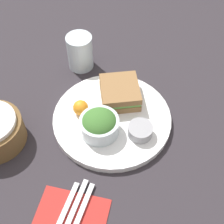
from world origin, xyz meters
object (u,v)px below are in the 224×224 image
(salad_bowl, at_px, (99,124))
(drink_glass, at_px, (80,52))
(plate, at_px, (112,119))
(knife, at_px, (70,219))
(dressing_cup, at_px, (140,131))
(fork, at_px, (77,222))
(sandwich, at_px, (120,92))
(spoon, at_px, (62,217))

(salad_bowl, height_order, drink_glass, drink_glass)
(plate, relative_size, knife, 1.62)
(dressing_cup, distance_m, fork, 0.27)
(plate, xyz_separation_m, sandwich, (0.07, -0.01, 0.03))
(plate, distance_m, fork, 0.30)
(sandwich, xyz_separation_m, drink_glass, (0.13, 0.15, 0.01))
(dressing_cup, bearing_deg, drink_glass, 44.54)
(salad_bowl, bearing_deg, plate, -21.06)
(sandwich, relative_size, knife, 0.71)
(plate, xyz_separation_m, dressing_cup, (-0.04, -0.08, 0.02))
(plate, height_order, sandwich, sandwich)
(fork, relative_size, knife, 0.95)
(drink_glass, height_order, fork, drink_glass)
(plate, bearing_deg, salad_bowl, 158.94)
(drink_glass, bearing_deg, plate, -143.07)
(plate, height_order, dressing_cup, dressing_cup)
(dressing_cup, relative_size, spoon, 0.38)
(salad_bowl, distance_m, knife, 0.24)
(salad_bowl, xyz_separation_m, spoon, (-0.24, 0.03, -0.04))
(sandwich, bearing_deg, drink_glass, 50.63)
(fork, bearing_deg, sandwich, -177.16)
(dressing_cup, distance_m, drink_glass, 0.33)
(salad_bowl, distance_m, spoon, 0.24)
(drink_glass, height_order, knife, drink_glass)
(dressing_cup, relative_size, drink_glass, 0.58)
(sandwich, relative_size, dressing_cup, 2.19)
(salad_bowl, xyz_separation_m, dressing_cup, (0.01, -0.11, -0.01))
(salad_bowl, distance_m, fork, 0.25)
(plate, relative_size, sandwich, 2.27)
(sandwich, distance_m, fork, 0.37)
(sandwich, xyz_separation_m, spoon, (-0.36, 0.05, -0.04))
(knife, bearing_deg, dressing_cup, 161.51)
(plate, bearing_deg, drink_glass, 36.93)
(drink_glass, bearing_deg, spoon, -168.30)
(salad_bowl, distance_m, drink_glass, 0.28)
(knife, height_order, spoon, same)
(sandwich, distance_m, spoon, 0.37)
(drink_glass, height_order, spoon, drink_glass)
(dressing_cup, xyz_separation_m, knife, (-0.25, 0.11, -0.03))
(spoon, bearing_deg, dressing_cup, 158.07)
(plate, xyz_separation_m, drink_glass, (0.20, 0.15, 0.05))
(plate, height_order, fork, plate)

